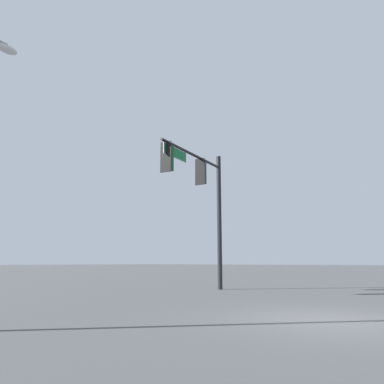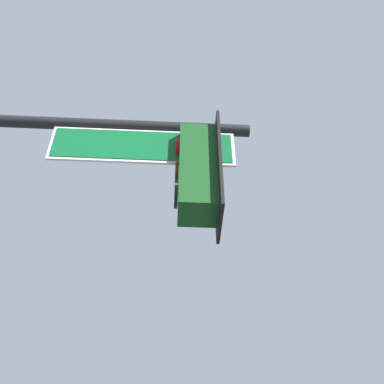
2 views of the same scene
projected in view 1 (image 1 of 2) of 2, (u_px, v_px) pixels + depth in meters
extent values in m
plane|color=#474749|center=(329.00, 320.00, 8.71)|extent=(400.00, 400.00, 0.00)
cylinder|color=black|center=(219.00, 221.00, 19.35)|extent=(0.23, 0.23, 6.89)
cylinder|color=black|center=(194.00, 155.00, 17.57)|extent=(5.37, 0.78, 0.13)
cube|color=black|center=(200.00, 172.00, 17.98)|extent=(0.09, 0.52, 1.30)
cube|color=#144719|center=(202.00, 172.00, 18.14)|extent=(0.40, 0.36, 1.10)
cylinder|color=#144719|center=(202.00, 160.00, 18.25)|extent=(0.04, 0.04, 0.12)
cylinder|color=red|center=(204.00, 167.00, 18.37)|extent=(0.06, 0.22, 0.22)
cylinder|color=#392D05|center=(204.00, 173.00, 18.31)|extent=(0.06, 0.22, 0.22)
cylinder|color=black|center=(204.00, 180.00, 18.25)|extent=(0.06, 0.22, 0.22)
cube|color=black|center=(166.00, 157.00, 15.44)|extent=(0.09, 0.52, 1.30)
cube|color=#144719|center=(168.00, 158.00, 15.61)|extent=(0.40, 0.36, 1.10)
cylinder|color=#144719|center=(168.00, 144.00, 15.72)|extent=(0.04, 0.04, 0.12)
cylinder|color=red|center=(171.00, 151.00, 15.84)|extent=(0.06, 0.22, 0.22)
cylinder|color=#392D05|center=(171.00, 159.00, 15.78)|extent=(0.06, 0.22, 0.22)
cylinder|color=black|center=(171.00, 167.00, 15.72)|extent=(0.06, 0.22, 0.22)
cube|color=#0F602D|center=(175.00, 153.00, 16.13)|extent=(1.75, 0.25, 0.43)
cube|color=white|center=(175.00, 153.00, 16.13)|extent=(1.81, 0.24, 0.49)
ellipsoid|color=silver|center=(6.00, 49.00, 9.71)|extent=(0.56, 0.28, 0.20)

